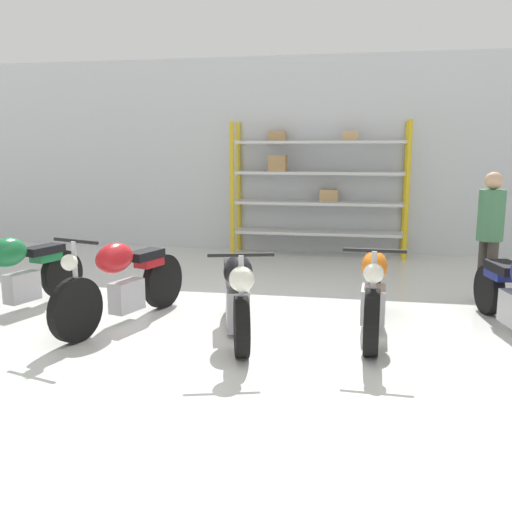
{
  "coord_description": "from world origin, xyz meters",
  "views": [
    {
      "loc": [
        1.21,
        -5.99,
        1.92
      ],
      "look_at": [
        0.0,
        0.4,
        0.7
      ],
      "focal_mm": 40.0,
      "sensor_mm": 36.0,
      "label": 1
    }
  ],
  "objects_px": {
    "shelving_rack": "(316,185)",
    "person_browsing": "(490,227)",
    "motorcycle_black": "(238,293)",
    "motorcycle_green": "(16,272)",
    "motorcycle_red": "(123,281)",
    "motorcycle_orange": "(374,293)"
  },
  "relations": [
    {
      "from": "shelving_rack",
      "to": "person_browsing",
      "type": "distance_m",
      "value": 3.81
    },
    {
      "from": "motorcycle_black",
      "to": "person_browsing",
      "type": "height_order",
      "value": "person_browsing"
    },
    {
      "from": "shelving_rack",
      "to": "motorcycle_green",
      "type": "relative_size",
      "value": 1.6
    },
    {
      "from": "motorcycle_red",
      "to": "person_browsing",
      "type": "height_order",
      "value": "person_browsing"
    },
    {
      "from": "motorcycle_green",
      "to": "motorcycle_black",
      "type": "distance_m",
      "value": 2.8
    },
    {
      "from": "motorcycle_red",
      "to": "motorcycle_green",
      "type": "bearing_deg",
      "value": -81.24
    },
    {
      "from": "motorcycle_red",
      "to": "person_browsing",
      "type": "bearing_deg",
      "value": 128.8
    },
    {
      "from": "motorcycle_black",
      "to": "person_browsing",
      "type": "xyz_separation_m",
      "value": [
        2.83,
        1.79,
        0.54
      ]
    },
    {
      "from": "person_browsing",
      "to": "motorcycle_orange",
      "type": "bearing_deg",
      "value": 22.53
    },
    {
      "from": "shelving_rack",
      "to": "person_browsing",
      "type": "height_order",
      "value": "shelving_rack"
    },
    {
      "from": "motorcycle_red",
      "to": "person_browsing",
      "type": "distance_m",
      "value": 4.51
    },
    {
      "from": "motorcycle_black",
      "to": "motorcycle_orange",
      "type": "relative_size",
      "value": 0.95
    },
    {
      "from": "motorcycle_red",
      "to": "motorcycle_orange",
      "type": "xyz_separation_m",
      "value": [
        2.73,
        0.19,
        -0.05
      ]
    },
    {
      "from": "motorcycle_orange",
      "to": "person_browsing",
      "type": "bearing_deg",
      "value": 137.95
    },
    {
      "from": "person_browsing",
      "to": "motorcycle_black",
      "type": "bearing_deg",
      "value": 8.75
    },
    {
      "from": "motorcycle_green",
      "to": "motorcycle_orange",
      "type": "relative_size",
      "value": 0.96
    },
    {
      "from": "motorcycle_green",
      "to": "motorcycle_red",
      "type": "bearing_deg",
      "value": 98.3
    },
    {
      "from": "motorcycle_orange",
      "to": "shelving_rack",
      "type": "bearing_deg",
      "value": -165.64
    },
    {
      "from": "shelving_rack",
      "to": "motorcycle_orange",
      "type": "bearing_deg",
      "value": -77.42
    },
    {
      "from": "motorcycle_red",
      "to": "motorcycle_black",
      "type": "distance_m",
      "value": 1.34
    },
    {
      "from": "motorcycle_black",
      "to": "motorcycle_orange",
      "type": "height_order",
      "value": "motorcycle_orange"
    },
    {
      "from": "shelving_rack",
      "to": "person_browsing",
      "type": "relative_size",
      "value": 1.92
    }
  ]
}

